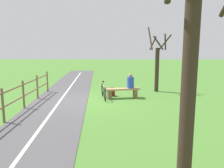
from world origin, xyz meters
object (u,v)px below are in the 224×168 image
backpack (112,92)px  person_seated (130,82)px  bench (122,91)px  tree_by_path (190,88)px  tree_far_right (157,64)px  bicycle (104,91)px

backpack → person_seated: bearing=157.0°
bench → tree_by_path: bearing=84.1°
person_seated → tree_far_right: tree_far_right is taller
tree_far_right → person_seated: bearing=46.5°
bench → backpack: (0.55, -0.47, -0.13)m
person_seated → backpack: bearing=-33.8°
person_seated → backpack: person_seated is taller
bicycle → tree_by_path: (-1.59, 7.68, 1.57)m
tree_far_right → backpack: bearing=26.8°
person_seated → bicycle: person_seated is taller
bicycle → person_seated: bearing=85.5°
person_seated → backpack: size_ratio=1.68×
person_seated → backpack: 1.18m
backpack → tree_by_path: 8.47m
tree_by_path → bicycle: bearing=-78.3°
bench → bicycle: bearing=-7.6°
backpack → bicycle: bearing=54.1°
tree_by_path → person_seated: bearing=-88.0°
backpack → tree_far_right: tree_far_right is taller
tree_far_right → tree_by_path: tree_by_path is taller
bicycle → tree_by_path: 8.00m
backpack → bench: bearing=139.1°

